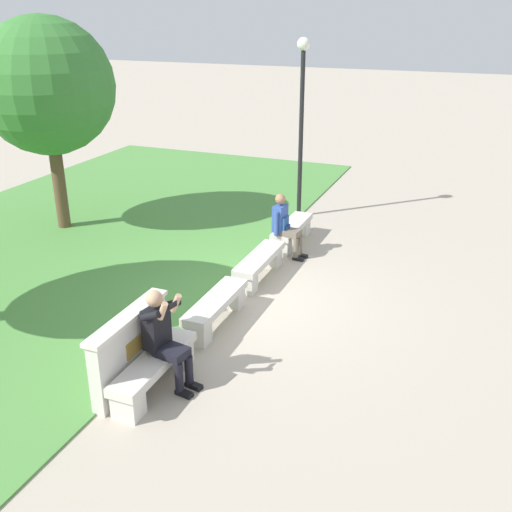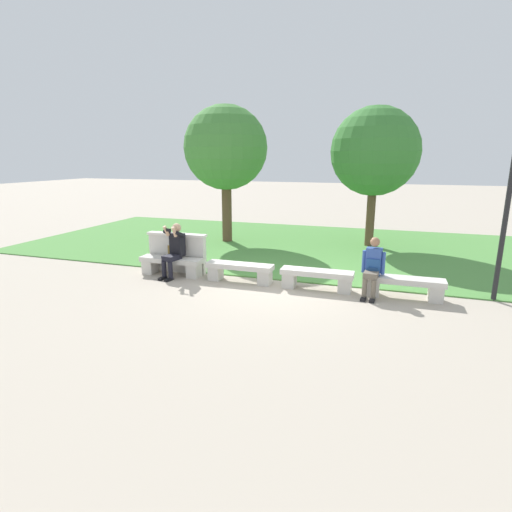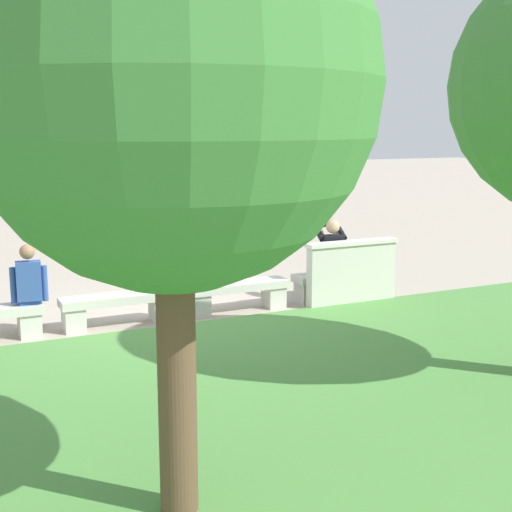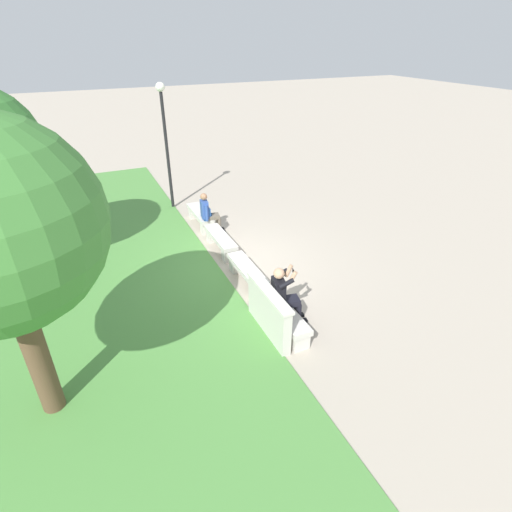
{
  "view_description": "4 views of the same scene",
  "coord_description": "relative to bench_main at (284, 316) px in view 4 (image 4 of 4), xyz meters",
  "views": [
    {
      "loc": [
        -8.33,
        -3.65,
        4.61
      ],
      "look_at": [
        -0.38,
        -0.45,
        1.01
      ],
      "focal_mm": 42.0,
      "sensor_mm": 36.0,
      "label": 1
    },
    {
      "loc": [
        2.28,
        -8.53,
        2.87
      ],
      "look_at": [
        -0.28,
        -0.69,
        0.84
      ],
      "focal_mm": 28.0,
      "sensor_mm": 36.0,
      "label": 2
    },
    {
      "loc": [
        3.37,
        9.63,
        2.79
      ],
      "look_at": [
        -1.25,
        -0.03,
        0.83
      ],
      "focal_mm": 50.0,
      "sensor_mm": 36.0,
      "label": 3
    },
    {
      "loc": [
        -8.35,
        3.17,
        5.27
      ],
      "look_at": [
        -1.04,
        -0.17,
        0.76
      ],
      "focal_mm": 28.0,
      "sensor_mm": 36.0,
      "label": 4
    }
  ],
  "objects": [
    {
      "name": "grass_strip",
      "position": [
        2.75,
        4.38,
        -0.27
      ],
      "size": [
        19.12,
        8.0,
        0.03
      ],
      "primitive_type": "cube",
      "color": "#518E42",
      "rests_on": "ground"
    },
    {
      "name": "person_photographer",
      "position": [
        0.16,
        -0.08,
        0.45
      ],
      "size": [
        0.52,
        0.77,
        1.32
      ],
      "color": "black",
      "rests_on": "ground"
    },
    {
      "name": "bench_far",
      "position": [
        5.51,
        0.0,
        0.0
      ],
      "size": [
        1.61,
        0.4,
        0.45
      ],
      "color": "beige",
      "rests_on": "ground"
    },
    {
      "name": "backpack",
      "position": [
        4.86,
        -0.01,
        0.34
      ],
      "size": [
        0.28,
        0.24,
        0.43
      ],
      "color": "#234C8C",
      "rests_on": "bench_far"
    },
    {
      "name": "person_distant",
      "position": [
        4.85,
        -0.07,
        0.38
      ],
      "size": [
        0.48,
        0.7,
        1.26
      ],
      "color": "black",
      "rests_on": "ground"
    },
    {
      "name": "lamp_post",
      "position": [
        7.29,
        0.43,
        2.31
      ],
      "size": [
        0.28,
        0.28,
        3.99
      ],
      "color": "black",
      "rests_on": "ground"
    },
    {
      "name": "backrest_wall_with_plaque",
      "position": [
        -0.0,
        0.34,
        0.23
      ],
      "size": [
        1.61,
        0.24,
        1.01
      ],
      "color": "beige",
      "rests_on": "ground"
    },
    {
      "name": "bench_near",
      "position": [
        1.84,
        0.0,
        0.0
      ],
      "size": [
        1.61,
        0.4,
        0.45
      ],
      "color": "beige",
      "rests_on": "ground"
    },
    {
      "name": "bench_mid",
      "position": [
        3.67,
        0.0,
        0.0
      ],
      "size": [
        1.61,
        0.4,
        0.45
      ],
      "color": "beige",
      "rests_on": "ground"
    },
    {
      "name": "bench_main",
      "position": [
        0.0,
        0.0,
        0.0
      ],
      "size": [
        1.61,
        0.4,
        0.45
      ],
      "color": "beige",
      "rests_on": "ground"
    },
    {
      "name": "ground_plane",
      "position": [
        2.75,
        0.0,
        -0.29
      ],
      "size": [
        80.0,
        80.0,
        0.0
      ],
      "primitive_type": "plane",
      "color": "#B2A593"
    }
  ]
}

